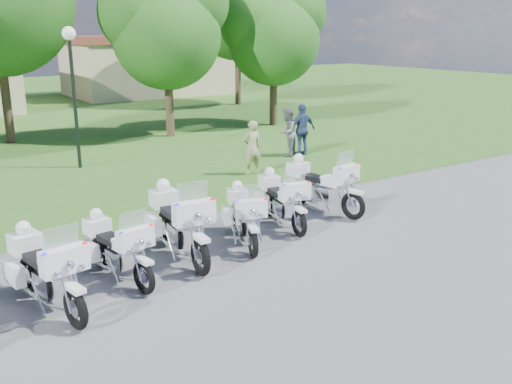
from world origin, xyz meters
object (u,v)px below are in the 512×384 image
motorcycle_1 (45,269)px  motorcycle_2 (116,247)px  motorcycle_6 (321,184)px  motorcycle_4 (244,215)px  bystander_b (287,132)px  bystander_c (302,130)px  motorcycle_5 (281,199)px  bystander_a (252,148)px  lamp_post (71,64)px  motorcycle_3 (178,221)px

motorcycle_1 → motorcycle_2: size_ratio=1.10×
motorcycle_1 → motorcycle_6: bearing=-177.4°
motorcycle_4 → bystander_b: bystander_b is taller
motorcycle_4 → bystander_c: (6.64, 6.38, 0.33)m
motorcycle_2 → bystander_c: bearing=-154.9°
motorcycle_1 → bystander_b: (10.49, 7.34, 0.20)m
motorcycle_5 → bystander_b: (4.72, 6.08, 0.25)m
motorcycle_5 → bystander_a: bystander_a is taller
lamp_post → bystander_a: size_ratio=2.66×
motorcycle_1 → motorcycle_2: 1.47m
motorcycle_5 → motorcycle_6: (1.48, 0.33, 0.07)m
motorcycle_3 → motorcycle_4: size_ratio=1.26×
lamp_post → bystander_b: lamp_post is taller
bystander_a → bystander_c: 3.45m
motorcycle_2 → bystander_b: bearing=-152.5°
motorcycle_4 → lamp_post: lamp_post is taller
motorcycle_1 → motorcycle_3: 2.96m
motorcycle_2 → bystander_a: bystander_a is taller
motorcycle_3 → motorcycle_6: motorcycle_3 is taller
bystander_a → bystander_c: size_ratio=0.91×
motorcycle_2 → motorcycle_3: (1.45, 0.34, 0.12)m
motorcycle_4 → motorcycle_6: motorcycle_6 is taller
motorcycle_1 → lamp_post: (3.55, 9.75, 2.76)m
motorcycle_5 → lamp_post: size_ratio=0.49×
motorcycle_1 → motorcycle_2: (1.39, 0.47, -0.06)m
motorcycle_6 → lamp_post: lamp_post is taller
motorcycle_5 → lamp_post: (-2.22, 8.49, 2.81)m
motorcycle_4 → motorcycle_6: (2.87, 0.82, 0.08)m
motorcycle_6 → lamp_post: (-3.71, 8.16, 2.74)m
motorcycle_2 → lamp_post: bearing=-112.7°
bystander_b → motorcycle_4: bearing=11.8°
motorcycle_4 → bystander_b: size_ratio=1.19×
motorcycle_2 → motorcycle_6: size_ratio=0.88×
motorcycle_5 → motorcycle_2: bearing=21.1°
motorcycle_5 → bystander_a: (2.11, 4.49, 0.23)m
motorcycle_1 → motorcycle_4: size_ratio=1.15×
motorcycle_6 → bystander_b: bearing=-129.6°
lamp_post → bystander_b: bearing=-19.2°
bystander_a → motorcycle_4: bearing=57.9°
motorcycle_1 → motorcycle_3: (2.84, 0.81, 0.06)m
bystander_c → lamp_post: bearing=-18.9°
motorcycle_3 → motorcycle_1: bearing=20.9°
motorcycle_6 → bystander_c: size_ratio=1.30×
bystander_b → motorcycle_6: bearing=25.3°
bystander_a → bystander_c: (3.15, 1.40, 0.08)m
motorcycle_5 → motorcycle_6: 1.52m
motorcycle_1 → motorcycle_6: size_ratio=0.97×
motorcycle_4 → motorcycle_3: bearing=18.8°
motorcycle_5 → bystander_c: 7.90m
motorcycle_4 → bystander_c: size_ratio=1.11×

